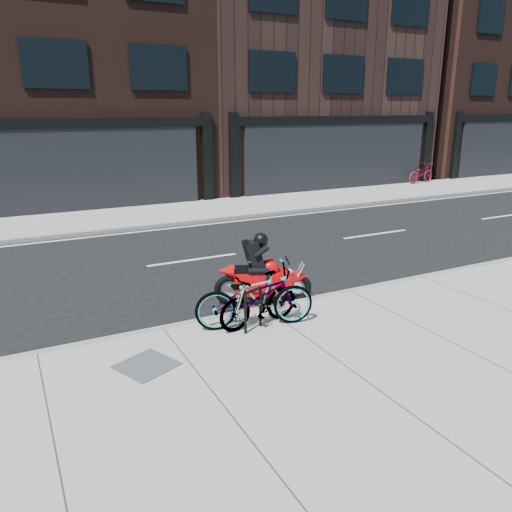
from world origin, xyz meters
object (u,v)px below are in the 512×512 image
motorcycle (267,275)px  utility_grate (147,365)px  bicycle_front (255,297)px  bike_rack (253,306)px  bicycle_far (421,173)px  bicycle_rear (259,300)px

motorcycle → utility_grate: (-2.90, -1.65, -0.46)m
bicycle_front → utility_grate: bicycle_front is taller
bicycle_front → utility_grate: bearing=118.6°
bike_rack → bicycle_far: size_ratio=0.40×
bike_rack → bicycle_rear: 0.22m
utility_grate → bicycle_rear: bearing=13.9°
motorcycle → bicycle_far: size_ratio=1.00×
bicycle_far → utility_grate: bearing=114.2°
bicycle_rear → bicycle_front: bearing=-97.0°
bicycle_rear → motorcycle: 1.37m
bicycle_front → bicycle_rear: bearing=-75.8°
bicycle_front → bicycle_rear: 0.11m
bicycle_rear → bicycle_far: 19.13m
bicycle_rear → utility_grate: (-2.13, -0.53, -0.46)m
bicycle_front → bicycle_far: bicycle_front is taller
bicycle_front → bicycle_far: 19.19m
motorcycle → bicycle_far: (14.44, 10.47, 0.02)m
bike_rack → bicycle_front: size_ratio=0.36×
bicycle_far → bicycle_rear: bearing=116.6°
motorcycle → bicycle_far: motorcycle is taller
bicycle_front → utility_grate: (-2.05, -0.53, -0.53)m
bicycle_rear → bicycle_far: bicycle_far is taller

